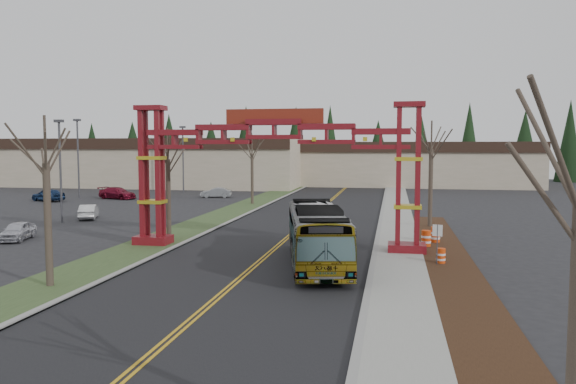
% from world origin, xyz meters
% --- Properties ---
extents(ground, '(200.00, 200.00, 0.00)m').
position_xyz_m(ground, '(0.00, 0.00, 0.00)').
color(ground, black).
rests_on(ground, ground).
extents(road, '(12.00, 110.00, 0.02)m').
position_xyz_m(road, '(0.00, 25.00, 0.01)').
color(road, black).
rests_on(road, ground).
extents(lane_line_left, '(0.12, 100.00, 0.01)m').
position_xyz_m(lane_line_left, '(-0.12, 25.00, 0.03)').
color(lane_line_left, gold).
rests_on(lane_line_left, road).
extents(lane_line_right, '(0.12, 100.00, 0.01)m').
position_xyz_m(lane_line_right, '(0.12, 25.00, 0.03)').
color(lane_line_right, gold).
rests_on(lane_line_right, road).
extents(curb_right, '(0.30, 110.00, 0.15)m').
position_xyz_m(curb_right, '(6.15, 25.00, 0.07)').
color(curb_right, gray).
rests_on(curb_right, ground).
extents(sidewalk_right, '(2.60, 110.00, 0.14)m').
position_xyz_m(sidewalk_right, '(7.60, 25.00, 0.08)').
color(sidewalk_right, gray).
rests_on(sidewalk_right, ground).
extents(landscape_strip, '(2.60, 50.00, 0.12)m').
position_xyz_m(landscape_strip, '(10.20, 10.00, 0.06)').
color(landscape_strip, black).
rests_on(landscape_strip, ground).
extents(grass_median, '(4.00, 110.00, 0.08)m').
position_xyz_m(grass_median, '(-8.00, 25.00, 0.04)').
color(grass_median, '#2F4522').
rests_on(grass_median, ground).
extents(curb_left, '(0.30, 110.00, 0.15)m').
position_xyz_m(curb_left, '(-6.15, 25.00, 0.07)').
color(curb_left, gray).
rests_on(curb_left, ground).
extents(gateway_arch, '(18.20, 1.60, 8.90)m').
position_xyz_m(gateway_arch, '(0.00, 18.00, 5.98)').
color(gateway_arch, maroon).
rests_on(gateway_arch, ground).
extents(retail_building_west, '(46.00, 22.30, 7.50)m').
position_xyz_m(retail_building_west, '(-30.00, 71.96, 3.76)').
color(retail_building_west, tan).
rests_on(retail_building_west, ground).
extents(retail_building_east, '(38.00, 20.30, 7.00)m').
position_xyz_m(retail_building_east, '(10.00, 79.95, 3.51)').
color(retail_building_east, tan).
rests_on(retail_building_east, ground).
extents(conifer_treeline, '(116.10, 5.60, 13.00)m').
position_xyz_m(conifer_treeline, '(0.25, 92.00, 6.49)').
color(conifer_treeline, black).
rests_on(conifer_treeline, ground).
extents(transit_bus, '(4.99, 11.79, 3.20)m').
position_xyz_m(transit_bus, '(3.16, 14.00, 1.60)').
color(transit_bus, '#9B9DA2').
rests_on(transit_bus, ground).
extents(silver_sedan, '(1.72, 4.19, 1.35)m').
position_xyz_m(silver_sedan, '(3.66, 22.00, 0.68)').
color(silver_sedan, '#A5A8AD').
rests_on(silver_sedan, ground).
extents(parked_car_near_a, '(2.34, 3.93, 1.25)m').
position_xyz_m(parked_car_near_a, '(-17.78, 18.00, 0.63)').
color(parked_car_near_a, silver).
rests_on(parked_car_near_a, ground).
extents(parked_car_near_b, '(2.72, 4.02, 1.25)m').
position_xyz_m(parked_car_near_b, '(-19.03, 29.17, 0.63)').
color(parked_car_near_b, white).
rests_on(parked_car_near_b, ground).
extents(parked_car_mid_a, '(5.22, 3.20, 1.41)m').
position_xyz_m(parked_car_mid_a, '(-25.51, 46.78, 0.71)').
color(parked_car_mid_a, maroon).
rests_on(parked_car_mid_a, ground).
extents(parked_car_mid_b, '(4.70, 3.22, 1.49)m').
position_xyz_m(parked_car_mid_b, '(-32.03, 42.72, 0.74)').
color(parked_car_mid_b, navy).
rests_on(parked_car_mid_b, ground).
extents(parked_car_far_a, '(3.97, 1.95, 1.25)m').
position_xyz_m(parked_car_far_a, '(-14.38, 50.71, 0.63)').
color(parked_car_far_a, '#9FA3A6').
rests_on(parked_car_far_a, ground).
extents(bare_tree_median_near, '(3.23, 3.23, 7.71)m').
position_xyz_m(bare_tree_median_near, '(-8.00, 6.93, 5.54)').
color(bare_tree_median_near, '#382D26').
rests_on(bare_tree_median_near, ground).
extents(bare_tree_median_mid, '(3.25, 3.25, 7.58)m').
position_xyz_m(bare_tree_median_mid, '(-8.00, 20.59, 5.41)').
color(bare_tree_median_mid, '#382D26').
rests_on(bare_tree_median_mid, ground).
extents(bare_tree_median_far, '(3.15, 3.15, 7.57)m').
position_xyz_m(bare_tree_median_far, '(-8.00, 43.78, 5.46)').
color(bare_tree_median_far, '#382D26').
rests_on(bare_tree_median_far, ground).
extents(bare_tree_right_far, '(3.34, 3.34, 8.31)m').
position_xyz_m(bare_tree_right_far, '(10.00, 29.14, 6.06)').
color(bare_tree_right_far, '#382D26').
rests_on(bare_tree_right_far, ground).
extents(light_pole_near, '(0.74, 0.37, 8.52)m').
position_xyz_m(light_pole_near, '(-19.87, 26.45, 4.93)').
color(light_pole_near, '#3F3F44').
rests_on(light_pole_near, ground).
extents(light_pole_mid, '(0.84, 0.42, 9.65)m').
position_xyz_m(light_pole_mid, '(-30.77, 47.16, 5.58)').
color(light_pole_mid, '#3F3F44').
rests_on(light_pole_mid, ground).
extents(light_pole_far, '(0.79, 0.39, 9.08)m').
position_xyz_m(light_pole_far, '(-21.30, 57.57, 5.25)').
color(light_pole_far, '#3F3F44').
rests_on(light_pole_far, ground).
extents(street_sign, '(0.50, 0.16, 2.23)m').
position_xyz_m(street_sign, '(9.48, 14.61, 1.60)').
color(street_sign, '#3F3F44').
rests_on(street_sign, ground).
extents(barrel_south, '(0.49, 0.49, 0.91)m').
position_xyz_m(barrel_south, '(9.71, 15.05, 0.45)').
color(barrel_south, '#D93D0C').
rests_on(barrel_south, ground).
extents(barrel_mid, '(0.60, 0.60, 1.11)m').
position_xyz_m(barrel_mid, '(9.22, 20.08, 0.56)').
color(barrel_mid, '#D93D0C').
rests_on(barrel_mid, ground).
extents(barrel_north, '(0.60, 0.60, 1.12)m').
position_xyz_m(barrel_north, '(9.90, 21.74, 0.56)').
color(barrel_north, '#D93D0C').
rests_on(barrel_north, ground).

